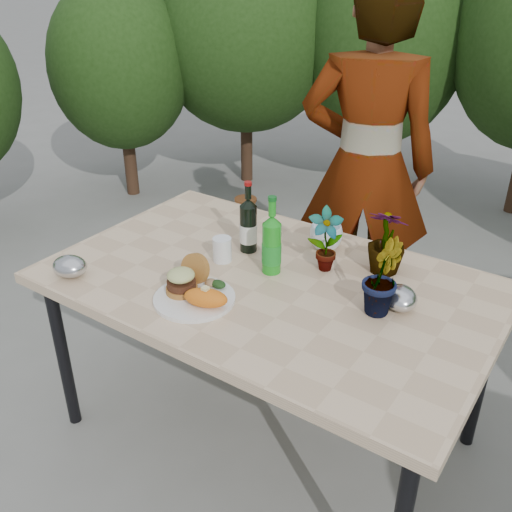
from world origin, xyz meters
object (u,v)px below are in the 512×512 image
Objects in this scene: patio_table at (268,292)px; person at (366,168)px; wine_bottle at (248,226)px; dinner_plate at (194,299)px.

person is (-0.06, 0.93, 0.19)m from patio_table.
wine_bottle is at bearing 142.97° from patio_table.
patio_table is 0.29m from wine_bottle.
person reaches higher than wine_bottle.
dinner_plate is 0.16× the size of person.
patio_table is at bearing -23.41° from wine_bottle.
person is (0.13, 0.79, 0.03)m from wine_bottle.
patio_table is 5.54× the size of wine_bottle.
dinner_plate reaches higher than patio_table.
person reaches higher than dinner_plate.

